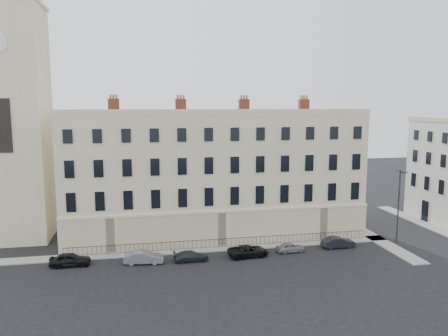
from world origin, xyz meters
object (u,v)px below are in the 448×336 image
at_px(car_c, 191,256).
at_px(car_d, 248,251).
at_px(car_a, 70,260).
at_px(car_b, 144,257).
at_px(car_f, 338,242).
at_px(streetlamp, 399,202).
at_px(car_e, 290,247).

distance_m(car_c, car_d, 6.27).
relative_size(car_a, car_d, 0.90).
xyz_separation_m(car_b, car_f, (22.01, 0.88, -0.03)).
bearing_deg(car_d, car_f, -90.11).
distance_m(car_f, streetlamp, 8.90).
bearing_deg(car_b, streetlamp, -80.84).
relative_size(car_c, car_f, 0.97).
distance_m(car_d, car_f, 10.91).
height_order(car_e, streetlamp, streetlamp).
relative_size(car_a, car_f, 1.05).
bearing_deg(streetlamp, car_c, 163.67).
bearing_deg(car_e, car_a, 85.42).
height_order(car_f, streetlamp, streetlamp).
xyz_separation_m(car_c, car_f, (17.14, 1.08, 0.09)).
bearing_deg(streetlamp, car_e, 164.12).
relative_size(car_b, car_e, 1.26).
distance_m(car_d, streetlamp, 19.22).
xyz_separation_m(car_b, car_c, (4.87, -0.20, -0.12)).
xyz_separation_m(car_d, streetlamp, (18.69, 1.49, 4.24)).
distance_m(car_c, streetlamp, 25.38).
relative_size(car_b, car_c, 1.08).
bearing_deg(car_e, car_c, 89.33).
bearing_deg(car_d, car_a, 82.87).
bearing_deg(car_a, car_b, -94.28).
relative_size(car_d, car_f, 1.16).
height_order(car_a, car_f, car_a).
bearing_deg(car_a, car_e, -89.49).
distance_m(car_a, car_c, 12.28).
bearing_deg(car_f, car_e, 93.43).
relative_size(car_c, streetlamp, 0.42).
bearing_deg(streetlamp, car_f, 164.11).
bearing_deg(car_c, car_b, 86.12).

